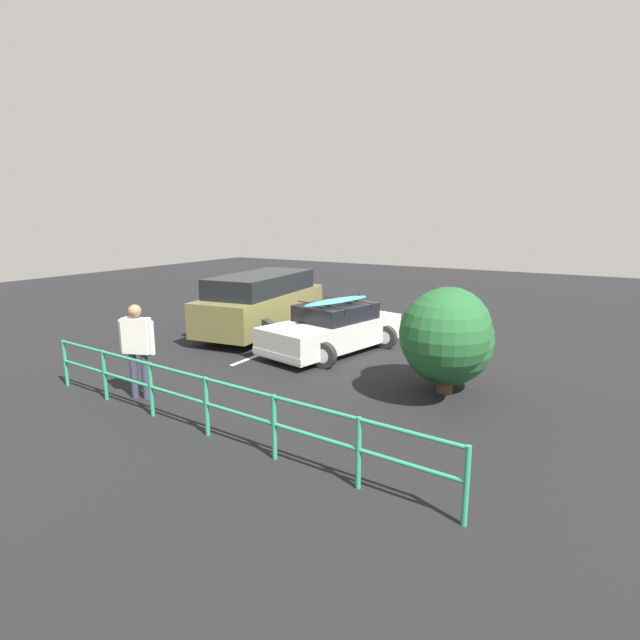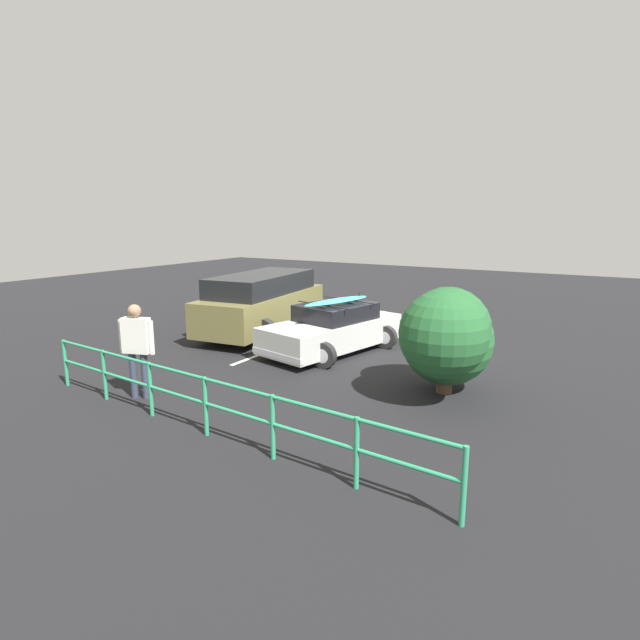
% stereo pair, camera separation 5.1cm
% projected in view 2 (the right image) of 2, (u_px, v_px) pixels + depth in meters
% --- Properties ---
extents(ground_plane, '(44.00, 44.00, 0.02)m').
position_uv_depth(ground_plane, '(340.00, 346.00, 13.70)').
color(ground_plane, black).
rests_on(ground_plane, ground).
extents(parking_stripe, '(0.12, 4.66, 0.00)m').
position_uv_depth(parking_stripe, '(287.00, 344.00, 13.80)').
color(parking_stripe, silver).
rests_on(parking_stripe, ground).
extents(sedan_car, '(2.77, 4.22, 1.53)m').
position_uv_depth(sedan_car, '(333.00, 329.00, 12.98)').
color(sedan_car, silver).
rests_on(sedan_car, ground).
extents(suv_car, '(2.98, 5.19, 1.80)m').
position_uv_depth(suv_car, '(263.00, 302.00, 15.00)').
color(suv_car, brown).
rests_on(suv_car, ground).
extents(person_bystander, '(0.69, 0.37, 1.85)m').
position_uv_depth(person_bystander, '(137.00, 343.00, 9.51)').
color(person_bystander, '#33384C').
rests_on(person_bystander, ground).
extents(railing_fence, '(8.49, 0.65, 0.98)m').
position_uv_depth(railing_fence, '(205.00, 397.00, 7.95)').
color(railing_fence, '#2D9366').
rests_on(railing_fence, ground).
extents(bush_near_left, '(1.92, 2.62, 2.18)m').
position_uv_depth(bush_near_left, '(445.00, 334.00, 9.72)').
color(bush_near_left, '#4C3828').
rests_on(bush_near_left, ground).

